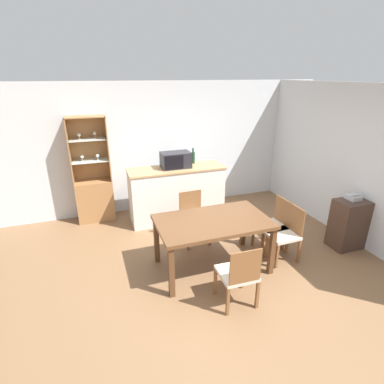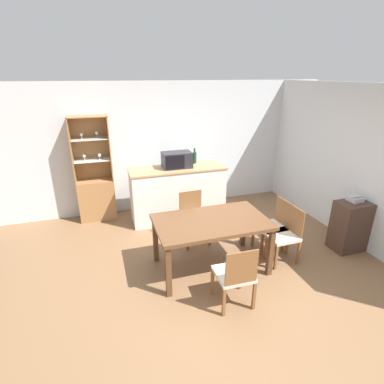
{
  "view_description": "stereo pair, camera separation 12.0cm",
  "coord_description": "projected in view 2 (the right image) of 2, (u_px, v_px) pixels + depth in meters",
  "views": [
    {
      "loc": [
        -1.5,
        -3.22,
        2.66
      ],
      "look_at": [
        -0.0,
        1.06,
        0.87
      ],
      "focal_mm": 28.0,
      "sensor_mm": 36.0,
      "label": 1
    },
    {
      "loc": [
        -1.39,
        -3.26,
        2.66
      ],
      "look_at": [
        -0.0,
        1.06,
        0.87
      ],
      "focal_mm": 28.0,
      "sensor_mm": 36.0,
      "label": 2
    }
  ],
  "objects": [
    {
      "name": "dining_chair_head_far",
      "position": [
        194.0,
        218.0,
        4.99
      ],
      "size": [
        0.45,
        0.45,
        0.85
      ],
      "rotation": [
        0.0,
        0.0,
        3.19
      ],
      "color": "beige",
      "rests_on": "ground_plane"
    },
    {
      "name": "kitchen_counter",
      "position": [
        178.0,
        193.0,
        5.77
      ],
      "size": [
        1.81,
        0.59,
        1.04
      ],
      "color": "silver",
      "rests_on": "ground_plane"
    },
    {
      "name": "wall_back",
      "position": [
        169.0,
        147.0,
        6.12
      ],
      "size": [
        6.8,
        0.06,
        2.55
      ],
      "color": "silver",
      "rests_on": "ground_plane"
    },
    {
      "name": "ground_plane",
      "position": [
        215.0,
        275.0,
        4.26
      ],
      "size": [
        18.0,
        18.0,
        0.0
      ],
      "primitive_type": "plane",
      "color": "brown"
    },
    {
      "name": "dining_chair_side_right_far",
      "position": [
        274.0,
        226.0,
        4.72
      ],
      "size": [
        0.45,
        0.45,
        0.85
      ],
      "rotation": [
        0.0,
        0.0,
        1.61
      ],
      "color": "beige",
      "rests_on": "ground_plane"
    },
    {
      "name": "wine_bottle",
      "position": [
        195.0,
        157.0,
        5.82
      ],
      "size": [
        0.08,
        0.08,
        0.3
      ],
      "color": "#193D23",
      "rests_on": "kitchen_counter"
    },
    {
      "name": "microwave",
      "position": [
        177.0,
        160.0,
        5.54
      ],
      "size": [
        0.54,
        0.34,
        0.29
      ],
      "color": "#232328",
      "rests_on": "kitchen_counter"
    },
    {
      "name": "display_cabinet",
      "position": [
        96.0,
        191.0,
        5.77
      ],
      "size": [
        0.68,
        0.39,
        1.98
      ],
      "color": "#A37042",
      "rests_on": "ground_plane"
    },
    {
      "name": "dining_chair_head_near",
      "position": [
        235.0,
        275.0,
        3.57
      ],
      "size": [
        0.44,
        0.44,
        0.85
      ],
      "rotation": [
        0.0,
        0.0,
        -0.03
      ],
      "color": "beige",
      "rests_on": "ground_plane"
    },
    {
      "name": "dining_table",
      "position": [
        211.0,
        226.0,
        4.19
      ],
      "size": [
        1.57,
        0.94,
        0.77
      ],
      "color": "brown",
      "rests_on": "ground_plane"
    },
    {
      "name": "side_cabinet",
      "position": [
        350.0,
        226.0,
        4.76
      ],
      "size": [
        0.5,
        0.37,
        0.81
      ],
      "color": "#422D23",
      "rests_on": "ground_plane"
    },
    {
      "name": "wall_right",
      "position": [
        360.0,
        167.0,
        4.79
      ],
      "size": [
        0.06,
        4.6,
        2.55
      ],
      "color": "silver",
      "rests_on": "ground_plane"
    },
    {
      "name": "dining_chair_side_right_near",
      "position": [
        284.0,
        234.0,
        4.47
      ],
      "size": [
        0.43,
        0.43,
        0.85
      ],
      "rotation": [
        0.0,
        0.0,
        1.59
      ],
      "color": "beige",
      "rests_on": "ground_plane"
    },
    {
      "name": "telephone",
      "position": [
        355.0,
        199.0,
        4.65
      ],
      "size": [
        0.19,
        0.2,
        0.11
      ],
      "color": "#B7B7BC",
      "rests_on": "side_cabinet"
    }
  ]
}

